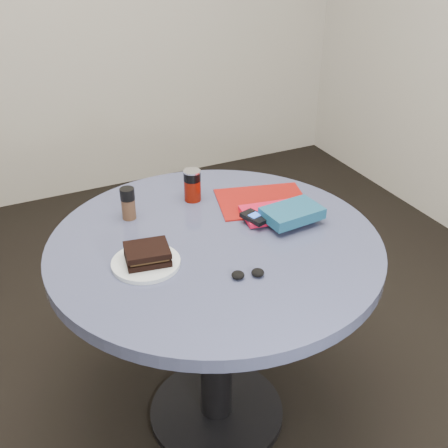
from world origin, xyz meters
name	(u,v)px	position (x,y,z in m)	size (l,w,h in m)	color
ground	(217,414)	(0.00, 0.00, 0.00)	(4.00, 4.00, 0.00)	black
table	(215,285)	(0.00, 0.00, 0.59)	(1.00, 1.00, 0.75)	black
plate	(146,263)	(-0.23, -0.03, 0.76)	(0.19, 0.19, 0.01)	silver
sandwich	(147,254)	(-0.22, -0.03, 0.78)	(0.14, 0.12, 0.04)	black
soda_can	(192,185)	(0.04, 0.27, 0.80)	(0.08, 0.08, 0.11)	#6D1205
pepper_grinder	(128,203)	(-0.19, 0.24, 0.80)	(0.06, 0.06, 0.11)	#49301F
magazine	(262,201)	(0.25, 0.15, 0.75)	(0.30, 0.22, 0.01)	maroon
red_book	(272,213)	(0.23, 0.05, 0.76)	(0.19, 0.13, 0.02)	red
novel	(292,213)	(0.26, -0.01, 0.79)	(0.18, 0.12, 0.03)	navy
mp3_player	(255,217)	(0.15, 0.03, 0.78)	(0.07, 0.10, 0.02)	black
headphones	(248,274)	(0.00, -0.21, 0.76)	(0.10, 0.06, 0.02)	black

